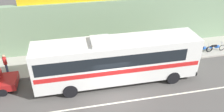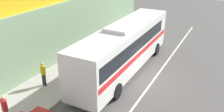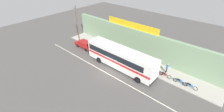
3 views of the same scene
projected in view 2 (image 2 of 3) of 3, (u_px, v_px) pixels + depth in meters
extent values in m
plane|color=#4F4C49|center=(142.00, 79.00, 17.32)|extent=(70.00, 70.00, 0.00)
cube|color=#A8A399|center=(82.00, 64.00, 19.49)|extent=(30.00, 3.60, 0.14)
cube|color=gray|center=(59.00, 33.00, 19.47)|extent=(30.00, 0.70, 4.80)
cube|color=silver|center=(152.00, 82.00, 16.98)|extent=(30.00, 0.14, 0.01)
cube|color=silver|center=(125.00, 47.00, 17.77)|extent=(12.28, 2.46, 3.10)
cube|color=black|center=(122.00, 42.00, 17.15)|extent=(10.81, 2.48, 0.96)
cube|color=red|center=(125.00, 50.00, 17.89)|extent=(12.04, 2.47, 0.36)
cube|color=black|center=(152.00, 21.00, 22.55)|extent=(0.04, 2.21, 1.40)
cube|color=black|center=(151.00, 39.00, 23.28)|extent=(0.12, 2.46, 0.36)
cube|color=silver|center=(118.00, 29.00, 16.10)|extent=(1.40, 1.72, 0.24)
cylinder|color=black|center=(132.00, 45.00, 22.24)|extent=(1.04, 0.32, 1.04)
cylinder|color=black|center=(156.00, 49.00, 21.27)|extent=(1.04, 0.32, 1.04)
cylinder|color=black|center=(86.00, 82.00, 15.86)|extent=(1.04, 0.32, 1.04)
cylinder|color=black|center=(117.00, 91.00, 14.89)|extent=(1.04, 0.32, 1.04)
torus|color=black|center=(140.00, 28.00, 27.18)|extent=(0.62, 0.06, 0.62)
torus|color=black|center=(136.00, 31.00, 26.11)|extent=(0.62, 0.06, 0.62)
cylinder|color=silver|center=(140.00, 26.00, 26.99)|extent=(0.34, 0.04, 0.65)
cylinder|color=silver|center=(140.00, 23.00, 26.78)|extent=(0.03, 0.56, 0.03)
ellipsoid|color=#1E51B2|center=(138.00, 28.00, 26.62)|extent=(0.56, 0.22, 0.34)
cube|color=black|center=(137.00, 28.00, 26.33)|extent=(0.52, 0.20, 0.10)
ellipsoid|color=#1E51B2|center=(136.00, 30.00, 26.10)|extent=(0.36, 0.14, 0.16)
torus|color=black|center=(132.00, 34.00, 25.38)|extent=(0.62, 0.06, 0.62)
torus|color=black|center=(127.00, 37.00, 24.31)|extent=(0.62, 0.06, 0.62)
cylinder|color=silver|center=(132.00, 31.00, 25.19)|extent=(0.34, 0.04, 0.65)
cylinder|color=silver|center=(132.00, 29.00, 24.98)|extent=(0.03, 0.56, 0.03)
ellipsoid|color=red|center=(130.00, 34.00, 24.82)|extent=(0.56, 0.22, 0.34)
cube|color=black|center=(129.00, 33.00, 24.53)|extent=(0.52, 0.20, 0.10)
ellipsoid|color=red|center=(128.00, 36.00, 24.30)|extent=(0.36, 0.14, 0.16)
torus|color=black|center=(126.00, 38.00, 24.26)|extent=(0.62, 0.06, 0.62)
torus|color=black|center=(121.00, 42.00, 23.20)|extent=(0.62, 0.06, 0.62)
cylinder|color=silver|center=(126.00, 35.00, 24.07)|extent=(0.34, 0.04, 0.65)
cylinder|color=silver|center=(126.00, 32.00, 23.86)|extent=(0.03, 0.56, 0.03)
ellipsoid|color=red|center=(124.00, 38.00, 23.71)|extent=(0.56, 0.22, 0.34)
cube|color=black|center=(123.00, 37.00, 23.42)|extent=(0.52, 0.20, 0.10)
ellipsoid|color=red|center=(121.00, 40.00, 23.20)|extent=(0.36, 0.14, 0.16)
torus|color=black|center=(144.00, 25.00, 28.32)|extent=(0.62, 0.06, 0.62)
torus|color=black|center=(140.00, 28.00, 27.25)|extent=(0.62, 0.06, 0.62)
cylinder|color=silver|center=(144.00, 23.00, 28.13)|extent=(0.34, 0.04, 0.65)
cylinder|color=silver|center=(144.00, 20.00, 27.92)|extent=(0.03, 0.56, 0.03)
ellipsoid|color=#1E51B2|center=(143.00, 25.00, 27.76)|extent=(0.56, 0.22, 0.34)
cube|color=black|center=(142.00, 25.00, 27.47)|extent=(0.52, 0.20, 0.10)
ellipsoid|color=#1E51B2|center=(141.00, 27.00, 27.24)|extent=(0.36, 0.14, 0.16)
cylinder|color=black|center=(118.00, 34.00, 25.09)|extent=(0.13, 0.13, 0.80)
cylinder|color=black|center=(119.00, 34.00, 25.01)|extent=(0.13, 0.13, 0.80)
cylinder|color=#23519E|center=(119.00, 27.00, 24.77)|extent=(0.30, 0.30, 0.60)
sphere|color=tan|center=(119.00, 23.00, 24.59)|extent=(0.22, 0.22, 0.22)
cylinder|color=#23519E|center=(117.00, 27.00, 24.84)|extent=(0.08, 0.08, 0.55)
cylinder|color=#23519E|center=(120.00, 27.00, 24.67)|extent=(0.08, 0.08, 0.55)
cylinder|color=red|center=(4.00, 105.00, 12.24)|extent=(0.30, 0.30, 0.61)
sphere|color=tan|center=(3.00, 98.00, 12.06)|extent=(0.22, 0.22, 0.22)
cylinder|color=red|center=(1.00, 104.00, 12.31)|extent=(0.08, 0.08, 0.56)
cylinder|color=red|center=(7.00, 106.00, 12.14)|extent=(0.08, 0.08, 0.56)
cylinder|color=black|center=(43.00, 79.00, 16.13)|extent=(0.13, 0.13, 0.84)
cylinder|color=black|center=(45.00, 80.00, 16.06)|extent=(0.13, 0.13, 0.84)
cylinder|color=gold|center=(43.00, 70.00, 15.80)|extent=(0.30, 0.30, 0.63)
sphere|color=tan|center=(42.00, 64.00, 15.62)|extent=(0.23, 0.23, 0.23)
cylinder|color=gold|center=(40.00, 69.00, 15.87)|extent=(0.08, 0.08, 0.58)
cylinder|color=gold|center=(45.00, 70.00, 15.70)|extent=(0.08, 0.08, 0.58)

